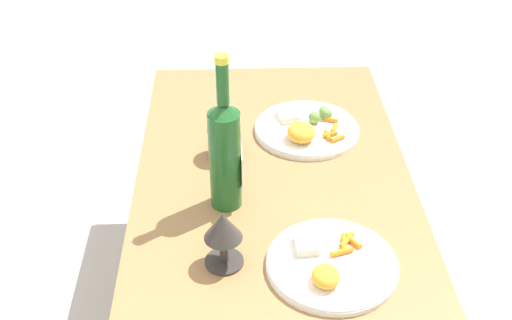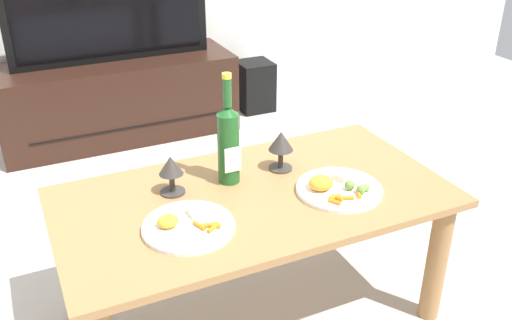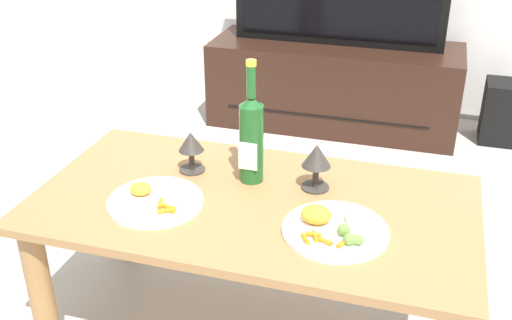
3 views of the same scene
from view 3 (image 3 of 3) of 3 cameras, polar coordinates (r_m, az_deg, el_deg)
name	(u,v)px [view 3 (image 3 of 3)]	position (r m, az deg, el deg)	size (l,w,h in m)	color
dining_table	(253,226)	(1.76, -0.30, -6.20)	(1.23, 0.66, 0.49)	#9E7042
tv_stand	(334,85)	(3.38, 7.27, 6.95)	(1.32, 0.48, 0.45)	black
floor_speaker	(504,112)	(3.42, 22.10, 4.17)	(0.21, 0.21, 0.32)	black
wine_bottle	(251,136)	(1.76, -0.43, 2.27)	(0.07, 0.07, 0.37)	#1E5923
goblet_left	(191,145)	(1.84, -6.09, 1.42)	(0.08, 0.08, 0.13)	#38332D
goblet_right	(317,159)	(1.74, 5.66, 0.12)	(0.08, 0.08, 0.14)	#38332D
dinner_plate_left	(155,200)	(1.72, -9.37, -3.70)	(0.27, 0.27, 0.05)	white
dinner_plate_right	(334,228)	(1.58, 7.30, -6.31)	(0.28, 0.28, 0.06)	white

